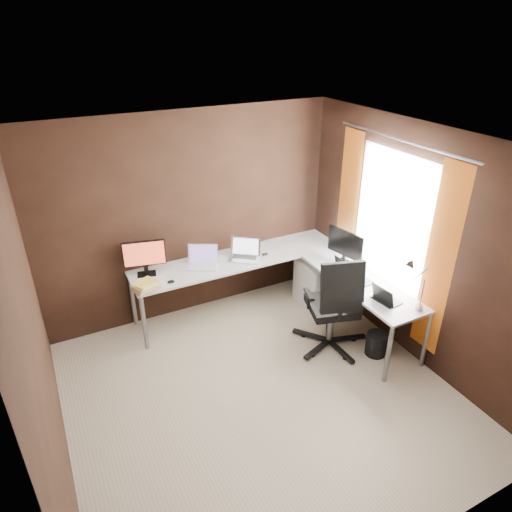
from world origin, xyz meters
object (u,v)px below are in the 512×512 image
at_px(desk_lamp, 415,280).
at_px(laptop_silver, 245,254).
at_px(laptop_white, 203,261).
at_px(monitor_right, 346,245).
at_px(office_chair, 332,321).
at_px(laptop_black_big, 351,276).
at_px(wastebasket, 376,344).
at_px(book_stack, 146,286).
at_px(laptop_black_small, 385,298).
at_px(monitor_left, 144,256).
at_px(drawer_pedestal, 317,283).

bearing_deg(desk_lamp, laptop_silver, 101.67).
bearing_deg(laptop_white, desk_lamp, -21.51).
bearing_deg(monitor_right, office_chair, 122.54).
xyz_separation_m(laptop_white, laptop_black_big, (1.35, -1.09, 0.00)).
bearing_deg(wastebasket, monitor_right, 82.36).
distance_m(laptop_black_big, book_stack, 2.28).
bearing_deg(laptop_black_big, laptop_black_small, -178.15).
height_order(book_stack, desk_lamp, desk_lamp).
relative_size(monitor_left, desk_lamp, 0.88).
relative_size(drawer_pedestal, office_chair, 0.51).
height_order(laptop_white, laptop_silver, laptop_silver).
distance_m(drawer_pedestal, desk_lamp, 1.63).
xyz_separation_m(laptop_white, office_chair, (1.05, -1.21, -0.44)).
relative_size(drawer_pedestal, wastebasket, 2.26).
distance_m(drawer_pedestal, book_stack, 2.22).
xyz_separation_m(monitor_right, laptop_black_small, (-0.13, -0.87, -0.20)).
bearing_deg(book_stack, laptop_black_small, -32.52).
relative_size(laptop_black_small, wastebasket, 1.13).
bearing_deg(desk_lamp, monitor_right, 72.21).
height_order(monitor_right, wastebasket, monitor_right).
relative_size(laptop_black_big, wastebasket, 1.55).
bearing_deg(desk_lamp, laptop_black_big, 86.15).
bearing_deg(laptop_black_small, laptop_black_big, -1.26).
xyz_separation_m(monitor_left, laptop_black_big, (2.01, -1.19, -0.18)).
bearing_deg(laptop_black_big, drawer_pedestal, -7.69).
xyz_separation_m(laptop_white, laptop_black_small, (1.40, -1.60, -0.01)).
bearing_deg(wastebasket, monitor_left, 141.45).
bearing_deg(laptop_silver, desk_lamp, -23.30).
bearing_deg(desk_lamp, laptop_black_small, 104.65).
height_order(monitor_left, laptop_black_small, monitor_left).
bearing_deg(laptop_silver, monitor_left, -150.60).
bearing_deg(wastebasket, book_stack, 148.58).
height_order(laptop_black_small, wastebasket, laptop_black_small).
distance_m(laptop_black_small, wastebasket, 0.64).
bearing_deg(office_chair, laptop_white, 147.53).
xyz_separation_m(monitor_right, laptop_silver, (-1.00, 0.67, -0.19)).
bearing_deg(drawer_pedestal, monitor_left, 166.98).
bearing_deg(book_stack, laptop_black_big, -22.30).
bearing_deg(wastebasket, drawer_pedestal, 90.56).
bearing_deg(laptop_silver, laptop_black_big, -14.62).
bearing_deg(laptop_black_big, wastebasket, -175.19).
xyz_separation_m(laptop_black_small, wastebasket, (0.02, 0.05, -0.64)).
distance_m(laptop_black_small, book_stack, 2.55).
xyz_separation_m(laptop_silver, laptop_black_big, (0.82, -1.04, 0.00)).
distance_m(laptop_black_small, desk_lamp, 0.39).
bearing_deg(laptop_black_big, desk_lamp, -168.98).
bearing_deg(monitor_left, laptop_silver, 5.55).
xyz_separation_m(drawer_pedestal, laptop_silver, (-0.88, 0.32, 0.48)).
relative_size(laptop_white, book_stack, 1.37).
bearing_deg(drawer_pedestal, laptop_white, 164.86).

